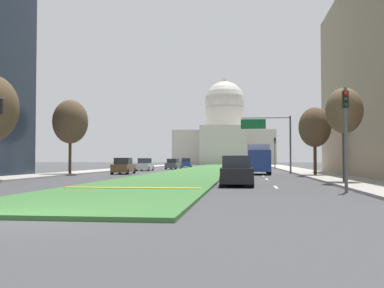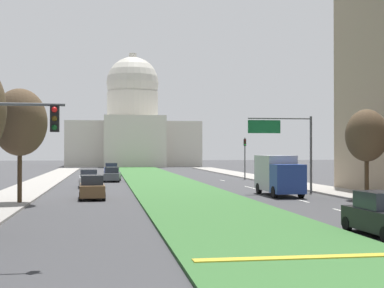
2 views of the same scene
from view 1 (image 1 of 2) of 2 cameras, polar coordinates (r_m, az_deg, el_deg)
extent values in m
plane|color=#3D3D3F|center=(74.24, 2.22, -3.21)|extent=(275.95, 275.95, 0.00)
cube|color=#386B33|center=(67.99, 1.81, -3.27)|extent=(7.99, 112.89, 0.14)
cube|color=gold|center=(23.13, -7.80, -5.62)|extent=(7.19, 0.50, 0.04)
cube|color=silver|center=(26.47, 10.76, -5.48)|extent=(0.16, 2.40, 0.01)
cube|color=silver|center=(36.74, 9.61, -4.48)|extent=(0.16, 2.40, 0.01)
cube|color=silver|center=(43.29, 9.17, -4.10)|extent=(0.16, 2.40, 0.01)
cube|color=silver|center=(56.33, 8.59, -3.59)|extent=(0.16, 2.40, 0.01)
cube|color=silver|center=(58.83, 8.51, -3.52)|extent=(0.16, 2.40, 0.01)
cube|color=silver|center=(70.87, 8.20, -3.25)|extent=(0.16, 2.40, 0.01)
cube|color=#9E9991|center=(64.35, -10.55, -3.31)|extent=(4.00, 112.89, 0.15)
cube|color=#9E9991|center=(61.93, 13.65, -3.34)|extent=(4.00, 112.89, 0.15)
cube|color=beige|center=(136.88, 4.26, -0.49)|extent=(30.26, 18.00, 10.20)
cube|color=beige|center=(125.91, 4.04, -0.13)|extent=(13.31, 4.00, 11.22)
cylinder|color=beige|center=(137.37, 4.25, 3.15)|extent=(11.92, 11.92, 7.22)
sphere|color=beige|center=(138.00, 4.24, 5.52)|extent=(12.23, 12.23, 12.23)
cylinder|color=beige|center=(138.82, 4.24, 7.78)|extent=(1.80, 1.80, 3.00)
cube|color=black|center=(27.22, -23.56, 4.44)|extent=(0.28, 0.24, 0.84)
cylinder|color=#515456|center=(23.06, 19.21, 0.52)|extent=(0.16, 0.16, 5.20)
cube|color=black|center=(23.23, 19.15, 5.46)|extent=(0.28, 0.24, 0.84)
sphere|color=red|center=(23.13, 19.22, 6.19)|extent=(0.18, 0.18, 0.18)
sphere|color=#4C380F|center=(23.09, 19.23, 5.50)|extent=(0.18, 0.18, 0.18)
sphere|color=#0F4219|center=(23.06, 19.24, 4.81)|extent=(0.18, 0.18, 0.18)
cylinder|color=#515456|center=(72.41, 10.64, -1.15)|extent=(0.16, 0.16, 5.20)
cube|color=black|center=(72.46, 10.63, 0.43)|extent=(0.28, 0.24, 0.84)
sphere|color=#510F0F|center=(72.33, 10.63, 0.65)|extent=(0.18, 0.18, 0.18)
sphere|color=#4C380F|center=(72.32, 10.64, 0.43)|extent=(0.18, 0.18, 0.18)
sphere|color=#1ED838|center=(72.31, 10.64, 0.21)|extent=(0.18, 0.18, 0.18)
cylinder|color=#515456|center=(50.64, 12.57, -0.08)|extent=(0.20, 0.20, 6.50)
cylinder|color=#515456|center=(50.62, 9.45, 3.36)|extent=(5.49, 0.12, 0.12)
cube|color=#146033|center=(50.46, 7.90, 2.57)|extent=(2.80, 0.08, 1.10)
cylinder|color=#4C3823|center=(31.21, 19.09, -1.07)|extent=(0.30, 0.30, 4.13)
ellipsoid|color=brown|center=(31.37, 19.03, 4.10)|extent=(2.45, 2.45, 3.07)
cylinder|color=#4C3823|center=(47.00, -15.45, -1.22)|extent=(0.30, 0.30, 4.36)
ellipsoid|color=brown|center=(47.16, -15.41, 2.79)|extent=(3.60, 3.60, 4.50)
cylinder|color=#4C3823|center=(43.91, 15.58, -1.58)|extent=(0.31, 0.31, 3.75)
ellipsoid|color=brown|center=(44.01, 15.55, 2.11)|extent=(3.06, 3.06, 3.83)
cube|color=black|center=(27.13, 5.72, -4.01)|extent=(2.04, 4.25, 0.90)
cube|color=#282D38|center=(27.28, 5.71, -2.28)|extent=(1.74, 2.07, 0.73)
cylinder|color=black|center=(25.53, 7.74, -4.91)|extent=(0.24, 0.65, 0.64)
cylinder|color=black|center=(25.50, 3.81, -4.93)|extent=(0.24, 0.65, 0.64)
cylinder|color=black|center=(28.82, 7.41, -4.57)|extent=(0.24, 0.65, 0.64)
cylinder|color=black|center=(28.79, 3.93, -4.59)|extent=(0.24, 0.65, 0.64)
cube|color=brown|center=(48.89, -8.82, -3.09)|extent=(1.96, 4.47, 0.86)
cube|color=#282D38|center=(48.71, -8.86, -2.18)|extent=(1.66, 2.18, 0.70)
cylinder|color=black|center=(50.79, -9.26, -3.42)|extent=(0.24, 0.65, 0.64)
cylinder|color=black|center=(50.43, -7.46, -3.44)|extent=(0.24, 0.65, 0.64)
cylinder|color=black|center=(47.39, -10.27, -3.52)|extent=(0.24, 0.65, 0.64)
cylinder|color=black|center=(47.01, -8.34, -3.54)|extent=(0.24, 0.65, 0.64)
cube|color=silver|center=(62.02, -6.09, -2.86)|extent=(1.99, 4.57, 0.85)
cube|color=#282D38|center=(61.83, -6.12, -2.15)|extent=(1.66, 2.23, 0.69)
cylinder|color=black|center=(63.94, -6.53, -3.12)|extent=(0.25, 0.65, 0.64)
cylinder|color=black|center=(63.66, -5.09, -3.13)|extent=(0.25, 0.65, 0.64)
cylinder|color=black|center=(60.41, -7.15, -3.19)|extent=(0.25, 0.65, 0.64)
cylinder|color=black|center=(60.12, -5.63, -3.20)|extent=(0.25, 0.65, 0.64)
cube|color=#4C5156|center=(71.32, -2.42, -2.76)|extent=(2.05, 4.80, 0.81)
cube|color=#282D38|center=(71.12, -2.45, -2.17)|extent=(1.68, 2.35, 0.66)
cylinder|color=black|center=(73.35, -2.70, -2.98)|extent=(0.26, 0.65, 0.64)
cylinder|color=black|center=(73.01, -1.48, -2.98)|extent=(0.26, 0.65, 0.64)
cylinder|color=black|center=(69.65, -3.40, -3.03)|extent=(0.26, 0.65, 0.64)
cylinder|color=black|center=(69.29, -2.12, -3.04)|extent=(0.26, 0.65, 0.64)
cube|color=navy|center=(87.37, -0.73, -2.59)|extent=(2.03, 4.30, 0.88)
cube|color=#282D38|center=(87.19, -0.74, -2.07)|extent=(1.72, 2.10, 0.72)
cylinder|color=black|center=(89.11, -1.18, -2.79)|extent=(0.25, 0.65, 0.64)
cylinder|color=black|center=(88.96, -0.09, -2.79)|extent=(0.25, 0.65, 0.64)
cylinder|color=black|center=(85.79, -1.40, -2.83)|extent=(0.25, 0.65, 0.64)
cylinder|color=black|center=(85.64, -0.26, -2.83)|extent=(0.25, 0.65, 0.64)
cube|color=navy|center=(45.71, 8.66, -2.17)|extent=(2.30, 2.00, 2.20)
cube|color=#B2B2B7|center=(48.91, 8.53, -1.74)|extent=(2.30, 4.40, 2.80)
cylinder|color=black|center=(45.78, 9.99, -3.41)|extent=(0.30, 0.90, 0.90)
cylinder|color=black|center=(45.70, 7.35, -3.43)|extent=(0.30, 0.90, 0.90)
cylinder|color=black|center=(50.07, 9.70, -3.29)|extent=(0.30, 0.90, 0.90)
cylinder|color=black|center=(50.00, 7.29, -3.30)|extent=(0.30, 0.90, 0.90)
camera|label=2|loc=(13.28, -59.57, 7.38)|focal=52.05mm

